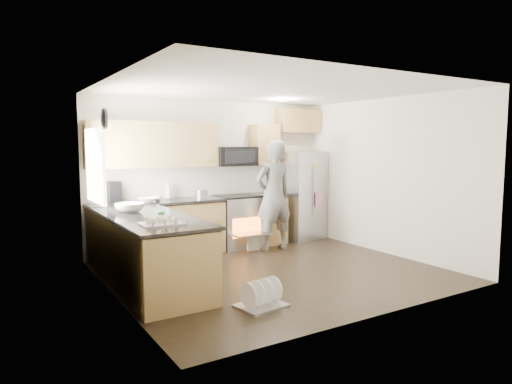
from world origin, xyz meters
TOP-DOWN VIEW (x-y plane):
  - ground at (0.00, 0.00)m, footprint 4.50×4.50m
  - room_shell at (-0.04, 0.02)m, footprint 4.54×4.04m
  - back_cabinet_run at (-0.59, 1.75)m, footprint 4.45×0.64m
  - peninsula at (-1.75, 0.25)m, footprint 0.96×2.36m
  - stove_range at (0.35, 1.69)m, footprint 0.76×0.97m
  - refrigerator at (1.77, 1.70)m, footprint 0.93×0.78m
  - person at (0.76, 1.15)m, footprint 0.70×0.46m
  - dish_rack at (-0.93, -1.12)m, footprint 0.58×0.49m

SIDE VIEW (x-z plane):
  - ground at x=0.00m, z-range 0.00..0.00m
  - dish_rack at x=-0.93m, z-range -0.08..0.25m
  - peninsula at x=-1.75m, z-range -0.06..0.99m
  - stove_range at x=0.35m, z-range -0.22..1.57m
  - refrigerator at x=1.77m, z-range 0.00..1.69m
  - person at x=0.76m, z-range 0.00..1.91m
  - back_cabinet_run at x=-0.59m, z-range -0.29..2.21m
  - room_shell at x=-0.04m, z-range 0.36..2.98m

